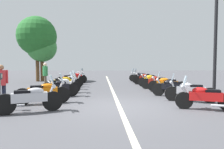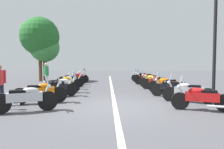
# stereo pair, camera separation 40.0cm
# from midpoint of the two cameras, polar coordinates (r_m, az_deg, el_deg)

# --- Properties ---
(ground_plane) EXTENTS (80.00, 80.00, 0.00)m
(ground_plane) POSITION_cam_midpoint_polar(r_m,az_deg,el_deg) (7.52, 2.41, -9.29)
(ground_plane) COLOR #4C4C51
(lane_centre_stripe) EXTENTS (25.26, 0.16, 0.01)m
(lane_centre_stripe) POSITION_cam_midpoint_polar(r_m,az_deg,el_deg) (13.09, 0.82, -3.97)
(lane_centre_stripe) COLOR beige
(lane_centre_stripe) RESTS_ON ground_plane
(motorcycle_left_row_0) EXTENTS (0.96, 2.03, 1.23)m
(motorcycle_left_row_0) POSITION_cam_midpoint_polar(r_m,az_deg,el_deg) (7.14, -22.10, -6.29)
(motorcycle_left_row_0) COLOR black
(motorcycle_left_row_0) RESTS_ON ground_plane
(motorcycle_left_row_1) EXTENTS (0.89, 2.10, 1.22)m
(motorcycle_left_row_1) POSITION_cam_midpoint_polar(r_m,az_deg,el_deg) (8.47, -18.61, -4.77)
(motorcycle_left_row_1) COLOR black
(motorcycle_left_row_1) RESTS_ON ground_plane
(motorcycle_left_row_2) EXTENTS (1.04, 1.97, 1.21)m
(motorcycle_left_row_2) POSITION_cam_midpoint_polar(r_m,az_deg,el_deg) (9.91, -14.68, -3.66)
(motorcycle_left_row_2) COLOR black
(motorcycle_left_row_2) RESTS_ON ground_plane
(motorcycle_left_row_3) EXTENTS (0.85, 2.07, 1.19)m
(motorcycle_left_row_3) POSITION_cam_midpoint_polar(r_m,az_deg,el_deg) (11.15, -13.49, -2.93)
(motorcycle_left_row_3) COLOR black
(motorcycle_left_row_3) RESTS_ON ground_plane
(motorcycle_left_row_4) EXTENTS (1.01, 1.90, 1.20)m
(motorcycle_left_row_4) POSITION_cam_midpoint_polar(r_m,az_deg,el_deg) (12.56, -12.86, -2.24)
(motorcycle_left_row_4) COLOR black
(motorcycle_left_row_4) RESTS_ON ground_plane
(motorcycle_left_row_5) EXTENTS (0.94, 1.95, 0.98)m
(motorcycle_left_row_5) POSITION_cam_midpoint_polar(r_m,az_deg,el_deg) (13.86, -11.25, -1.80)
(motorcycle_left_row_5) COLOR black
(motorcycle_left_row_5) RESTS_ON ground_plane
(motorcycle_left_row_6) EXTENTS (1.18, 1.98, 1.02)m
(motorcycle_left_row_6) POSITION_cam_midpoint_polar(r_m,az_deg,el_deg) (15.24, -10.74, -1.27)
(motorcycle_left_row_6) COLOR black
(motorcycle_left_row_6) RESTS_ON ground_plane
(motorcycle_left_row_7) EXTENTS (1.09, 1.90, 1.00)m
(motorcycle_left_row_7) POSITION_cam_midpoint_polar(r_m,az_deg,el_deg) (16.71, -9.33, -0.91)
(motorcycle_left_row_7) COLOR black
(motorcycle_left_row_7) RESTS_ON ground_plane
(motorcycle_left_row_8) EXTENTS (1.07, 1.83, 1.20)m
(motorcycle_left_row_8) POSITION_cam_midpoint_polar(r_m,az_deg,el_deg) (18.05, -9.18, -0.60)
(motorcycle_left_row_8) COLOR black
(motorcycle_left_row_8) RESTS_ON ground_plane
(motorcycle_right_row_0) EXTENTS (0.92, 1.96, 1.19)m
(motorcycle_right_row_0) POSITION_cam_midpoint_polar(r_m,az_deg,el_deg) (7.54, 25.59, -6.01)
(motorcycle_right_row_0) COLOR black
(motorcycle_right_row_0) RESTS_ON ground_plane
(motorcycle_right_row_1) EXTENTS (1.02, 2.01, 1.21)m
(motorcycle_right_row_1) POSITION_cam_midpoint_polar(r_m,az_deg,el_deg) (8.91, 22.20, -4.53)
(motorcycle_right_row_1) COLOR black
(motorcycle_right_row_1) RESTS_ON ground_plane
(motorcycle_right_row_2) EXTENTS (1.02, 1.89, 1.21)m
(motorcycle_right_row_2) POSITION_cam_midpoint_polar(r_m,az_deg,el_deg) (10.10, 17.69, -3.56)
(motorcycle_right_row_2) COLOR black
(motorcycle_right_row_2) RESTS_ON ground_plane
(motorcycle_right_row_3) EXTENTS (1.05, 2.05, 1.00)m
(motorcycle_right_row_3) POSITION_cam_midpoint_polar(r_m,az_deg,el_deg) (11.51, 16.51, -2.78)
(motorcycle_right_row_3) COLOR black
(motorcycle_right_row_3) RESTS_ON ground_plane
(motorcycle_right_row_4) EXTENTS (1.11, 1.97, 1.02)m
(motorcycle_right_row_4) POSITION_cam_midpoint_polar(r_m,az_deg,el_deg) (12.68, 13.89, -2.17)
(motorcycle_right_row_4) COLOR black
(motorcycle_right_row_4) RESTS_ON ground_plane
(motorcycle_right_row_5) EXTENTS (1.09, 1.86, 1.00)m
(motorcycle_right_row_5) POSITION_cam_midpoint_polar(r_m,az_deg,el_deg) (14.06, 12.48, -1.69)
(motorcycle_right_row_5) COLOR black
(motorcycle_right_row_5) RESTS_ON ground_plane
(motorcycle_right_row_6) EXTENTS (0.87, 1.99, 1.01)m
(motorcycle_right_row_6) POSITION_cam_midpoint_polar(r_m,az_deg,el_deg) (15.52, 10.92, -1.21)
(motorcycle_right_row_6) COLOR black
(motorcycle_right_row_6) RESTS_ON ground_plane
(motorcycle_right_row_7) EXTENTS (1.07, 2.05, 1.23)m
(motorcycle_right_row_7) POSITION_cam_midpoint_polar(r_m,az_deg,el_deg) (16.93, 10.24, -0.79)
(motorcycle_right_row_7) COLOR black
(motorcycle_right_row_7) RESTS_ON ground_plane
(motorcycle_right_row_8) EXTENTS (1.04, 1.94, 1.20)m
(motorcycle_right_row_8) POSITION_cam_midpoint_polar(r_m,az_deg,el_deg) (18.19, 9.27, -0.57)
(motorcycle_right_row_8) COLOR black
(motorcycle_right_row_8) RESTS_ON ground_plane
(street_lamp_twin_globe) EXTENTS (0.32, 1.22, 5.42)m
(street_lamp_twin_globe) POSITION_cam_midpoint_polar(r_m,az_deg,el_deg) (10.18, 28.70, 14.25)
(street_lamp_twin_globe) COLOR black
(street_lamp_twin_globe) RESTS_ON ground_plane
(bystander_0) EXTENTS (0.51, 0.32, 1.68)m
(bystander_0) POSITION_cam_midpoint_polar(r_m,az_deg,el_deg) (13.70, -17.65, 0.32)
(bystander_0) COLOR brown
(bystander_0) RESTS_ON ground_plane
(roadside_tree_0) EXTENTS (2.72, 2.72, 4.52)m
(roadside_tree_0) POSITION_cam_midpoint_polar(r_m,az_deg,el_deg) (19.64, -18.30, 7.38)
(roadside_tree_0) COLOR brown
(roadside_tree_0) RESTS_ON ground_plane
(roadside_tree_1) EXTENTS (3.54, 3.54, 5.92)m
(roadside_tree_1) POSITION_cam_midpoint_polar(r_m,az_deg,el_deg) (19.63, -19.55, 10.30)
(roadside_tree_1) COLOR brown
(roadside_tree_1) RESTS_ON ground_plane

